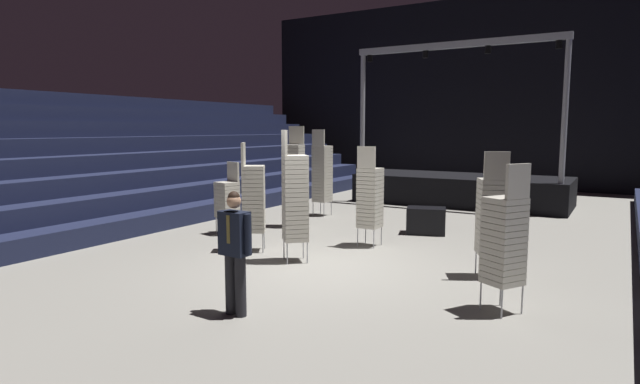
{
  "coord_description": "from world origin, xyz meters",
  "views": [
    {
      "loc": [
        4.68,
        -7.87,
        2.5
      ],
      "look_at": [
        0.1,
        -0.11,
        1.4
      ],
      "focal_mm": 29.22,
      "sensor_mm": 36.0,
      "label": 1
    }
  ],
  "objects_px": {
    "chair_stack_mid_centre": "(370,196)",
    "chair_stack_rear_right": "(227,198)",
    "chair_stack_front_right": "(322,173)",
    "chair_stack_rear_centre": "(295,197)",
    "chair_stack_mid_right": "(504,239)",
    "man_with_tie": "(235,246)",
    "chair_stack_mid_left": "(294,177)",
    "equipment_road_case": "(426,221)",
    "chair_stack_rear_left": "(253,197)",
    "chair_stack_front_left": "(492,215)",
    "stage_riser": "(461,187)"
  },
  "relations": [
    {
      "from": "man_with_tie",
      "to": "chair_stack_mid_centre",
      "type": "xyz_separation_m",
      "value": [
        -0.22,
        4.71,
        0.12
      ]
    },
    {
      "from": "chair_stack_front_left",
      "to": "equipment_road_case",
      "type": "distance_m",
      "value": 3.76
    },
    {
      "from": "chair_stack_mid_right",
      "to": "chair_stack_rear_right",
      "type": "distance_m",
      "value": 7.12
    },
    {
      "from": "chair_stack_mid_centre",
      "to": "man_with_tie",
      "type": "bearing_deg",
      "value": -86.4
    },
    {
      "from": "chair_stack_rear_left",
      "to": "chair_stack_rear_centre",
      "type": "relative_size",
      "value": 0.9
    },
    {
      "from": "chair_stack_mid_right",
      "to": "chair_stack_mid_left",
      "type": "bearing_deg",
      "value": 88.99
    },
    {
      "from": "chair_stack_mid_left",
      "to": "chair_stack_rear_right",
      "type": "relative_size",
      "value": 1.5
    },
    {
      "from": "chair_stack_front_right",
      "to": "chair_stack_rear_centre",
      "type": "height_order",
      "value": "same"
    },
    {
      "from": "chair_stack_front_right",
      "to": "chair_stack_mid_right",
      "type": "bearing_deg",
      "value": -38.34
    },
    {
      "from": "stage_riser",
      "to": "chair_stack_front_left",
      "type": "bearing_deg",
      "value": -71.47
    },
    {
      "from": "chair_stack_mid_left",
      "to": "chair_stack_rear_left",
      "type": "relative_size",
      "value": 1.15
    },
    {
      "from": "chair_stack_mid_left",
      "to": "chair_stack_mid_centre",
      "type": "relative_size",
      "value": 1.2
    },
    {
      "from": "man_with_tie",
      "to": "chair_stack_mid_left",
      "type": "xyz_separation_m",
      "value": [
        -2.83,
        5.73,
        0.33
      ]
    },
    {
      "from": "chair_stack_mid_left",
      "to": "chair_stack_front_left",
      "type": "bearing_deg",
      "value": 147.33
    },
    {
      "from": "chair_stack_mid_right",
      "to": "chair_stack_mid_centre",
      "type": "distance_m",
      "value": 4.31
    },
    {
      "from": "chair_stack_front_right",
      "to": "stage_riser",
      "type": "bearing_deg",
      "value": 61.29
    },
    {
      "from": "chair_stack_mid_centre",
      "to": "equipment_road_case",
      "type": "bearing_deg",
      "value": 72.77
    },
    {
      "from": "chair_stack_front_right",
      "to": "chair_stack_rear_right",
      "type": "relative_size",
      "value": 1.45
    },
    {
      "from": "stage_riser",
      "to": "chair_stack_mid_left",
      "type": "relative_size",
      "value": 2.64
    },
    {
      "from": "stage_riser",
      "to": "chair_stack_rear_centre",
      "type": "height_order",
      "value": "stage_riser"
    },
    {
      "from": "stage_riser",
      "to": "chair_stack_mid_left",
      "type": "distance_m",
      "value": 6.76
    },
    {
      "from": "stage_riser",
      "to": "chair_stack_front_right",
      "type": "distance_m",
      "value": 5.23
    },
    {
      "from": "chair_stack_front_left",
      "to": "chair_stack_mid_left",
      "type": "height_order",
      "value": "chair_stack_mid_left"
    },
    {
      "from": "man_with_tie",
      "to": "stage_riser",
      "type": "bearing_deg",
      "value": -84.83
    },
    {
      "from": "chair_stack_front_left",
      "to": "chair_stack_mid_right",
      "type": "xyz_separation_m",
      "value": [
        0.53,
        -1.66,
        -0.04
      ]
    },
    {
      "from": "chair_stack_rear_left",
      "to": "chair_stack_rear_centre",
      "type": "xyz_separation_m",
      "value": [
        1.19,
        -0.28,
        0.13
      ]
    },
    {
      "from": "man_with_tie",
      "to": "equipment_road_case",
      "type": "bearing_deg",
      "value": -89.45
    },
    {
      "from": "chair_stack_front_left",
      "to": "chair_stack_mid_centre",
      "type": "distance_m",
      "value": 2.98
    },
    {
      "from": "chair_stack_mid_centre",
      "to": "equipment_road_case",
      "type": "distance_m",
      "value": 2.11
    },
    {
      "from": "man_with_tie",
      "to": "chair_stack_rear_centre",
      "type": "height_order",
      "value": "chair_stack_rear_centre"
    },
    {
      "from": "chair_stack_rear_left",
      "to": "chair_stack_rear_centre",
      "type": "height_order",
      "value": "chair_stack_rear_centre"
    },
    {
      "from": "chair_stack_mid_right",
      "to": "chair_stack_rear_centre",
      "type": "height_order",
      "value": "chair_stack_rear_centre"
    },
    {
      "from": "chair_stack_mid_right",
      "to": "chair_stack_front_right",
      "type": "bearing_deg",
      "value": 79.16
    },
    {
      "from": "man_with_tie",
      "to": "chair_stack_mid_left",
      "type": "relative_size",
      "value": 0.66
    },
    {
      "from": "chair_stack_front_right",
      "to": "chair_stack_rear_left",
      "type": "xyz_separation_m",
      "value": [
        1.02,
        -4.52,
        -0.13
      ]
    },
    {
      "from": "equipment_road_case",
      "to": "man_with_tie",
      "type": "bearing_deg",
      "value": -93.38
    },
    {
      "from": "stage_riser",
      "to": "chair_stack_mid_right",
      "type": "bearing_deg",
      "value": -71.63
    },
    {
      "from": "chair_stack_mid_left",
      "to": "chair_stack_front_right",
      "type": "bearing_deg",
      "value": -93.0
    },
    {
      "from": "chair_stack_rear_right",
      "to": "equipment_road_case",
      "type": "relative_size",
      "value": 1.9
    },
    {
      "from": "chair_stack_mid_left",
      "to": "chair_stack_rear_right",
      "type": "xyz_separation_m",
      "value": [
        -0.86,
        -1.57,
        -0.42
      ]
    },
    {
      "from": "man_with_tie",
      "to": "chair_stack_mid_right",
      "type": "xyz_separation_m",
      "value": [
        3.07,
        1.93,
        0.08
      ]
    },
    {
      "from": "chair_stack_rear_centre",
      "to": "chair_stack_front_right",
      "type": "bearing_deg",
      "value": 161.18
    },
    {
      "from": "chair_stack_mid_centre",
      "to": "chair_stack_rear_right",
      "type": "distance_m",
      "value": 3.51
    },
    {
      "from": "chair_stack_mid_centre",
      "to": "chair_stack_front_right",
      "type": "bearing_deg",
      "value": 135.59
    },
    {
      "from": "chair_stack_mid_left",
      "to": "chair_stack_mid_right",
      "type": "height_order",
      "value": "chair_stack_mid_left"
    },
    {
      "from": "chair_stack_front_right",
      "to": "chair_stack_mid_left",
      "type": "xyz_separation_m",
      "value": [
        0.26,
        -1.87,
        0.04
      ]
    },
    {
      "from": "chair_stack_rear_right",
      "to": "chair_stack_rear_centre",
      "type": "xyz_separation_m",
      "value": [
        2.81,
        -1.37,
        0.38
      ]
    },
    {
      "from": "man_with_tie",
      "to": "chair_stack_mid_centre",
      "type": "relative_size",
      "value": 0.79
    },
    {
      "from": "chair_stack_front_left",
      "to": "chair_stack_mid_right",
      "type": "relative_size",
      "value": 1.04
    },
    {
      "from": "chair_stack_front_left",
      "to": "chair_stack_mid_centre",
      "type": "height_order",
      "value": "same"
    }
  ]
}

